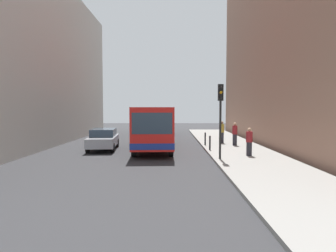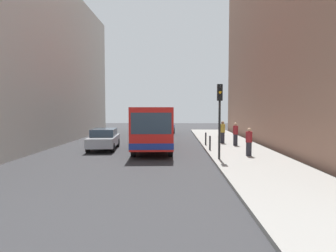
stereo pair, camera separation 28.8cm
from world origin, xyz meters
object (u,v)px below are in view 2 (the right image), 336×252
Objects in this scene: bus at (153,125)px; traffic_light at (220,107)px; pedestrian_far_sidewalk at (223,132)px; car_behind_bus at (165,128)px; bollard_mid at (206,139)px; car_beside_bus at (104,139)px; pedestrian_mid_sidewalk at (235,134)px; bollard_near at (210,143)px; pedestrian_near_signal at (249,142)px.

traffic_light is at bearing 122.24° from bus.
car_behind_bus is at bearing 169.07° from pedestrian_far_sidewalk.
bollard_mid is 0.54× the size of pedestrian_far_sidewalk.
car_beside_bus is 2.64× the size of pedestrian_mid_sidewalk.
bus is 2.71× the size of traffic_light.
pedestrian_mid_sidewalk is at bearing -179.17° from bus.
pedestrian_far_sidewalk reaches higher than bollard_near.
car_beside_bus is at bearing 171.14° from bollard_near.
pedestrian_far_sidewalk is (-0.53, 6.45, 0.06)m from pedestrian_near_signal.
pedestrian_far_sidewalk is at bearing 120.72° from car_behind_bus.
pedestrian_far_sidewalk is at bearing -166.57° from car_beside_bus.
car_behind_bus is 12.38m from pedestrian_mid_sidewalk.
bus is 6.32× the size of pedestrian_far_sidewalk.
pedestrian_near_signal is at bearing 139.43° from bus.
bollard_mid is 2.24m from pedestrian_mid_sidewalk.
bollard_mid is at bearing -87.28° from pedestrian_far_sidewalk.
bollard_mid is (7.39, 1.62, -0.16)m from car_beside_bus.
car_beside_bus is 7.48m from bollard_near.
pedestrian_near_signal is (9.38, -3.57, 0.18)m from car_beside_bus.
bollard_mid is 0.55× the size of pedestrian_mid_sidewalk.
car_beside_bus is 1.00× the size of car_behind_bus.
bollard_near is at bearing -168.33° from pedestrian_near_signal.
pedestrian_near_signal is 0.93× the size of pedestrian_far_sidewalk.
pedestrian_near_signal is at bearing 154.60° from car_beside_bus.
traffic_light reaches higher than car_behind_bus.
car_behind_bus is 14.02m from bollard_near.
bollard_mid is at bearing 111.22° from car_behind_bus.
car_beside_bus is 9.13m from traffic_light.
car_beside_bus is 9.69m from pedestrian_mid_sidewalk.
pedestrian_mid_sidewalk is at bearing 120.68° from car_behind_bus.
pedestrian_near_signal is (2.00, -5.19, 0.34)m from bollard_mid.
bus is 4.62m from bollard_near.
bus is at bearing -22.75° from pedestrian_mid_sidewalk.
pedestrian_near_signal is at bearing 31.39° from traffic_light.
bus is 11.71× the size of bollard_mid.
bollard_near is (-0.10, 3.58, -2.38)m from traffic_light.
car_beside_bus is (-3.46, -1.02, -0.94)m from bus.
pedestrian_near_signal is (1.90, 1.16, -2.04)m from traffic_light.
car_beside_bus is 4.77× the size of bollard_mid.
bollard_mid is (-0.10, 6.35, -2.38)m from traffic_light.
pedestrian_far_sidewalk is at bearing -163.85° from bus.
car_behind_bus is 4.75× the size of bollard_mid.
bus is 6.18m from pedestrian_mid_sidewalk.
car_behind_bus reaches higher than bollard_mid.
car_behind_bus is at bearing 170.80° from pedestrian_near_signal.
pedestrian_near_signal reaches higher than bollard_mid.
traffic_light is at bearing 105.30° from car_behind_bus.
pedestrian_mid_sidewalk is at bearing -5.45° from bollard_mid.
bus is 5.74m from pedestrian_far_sidewalk.
pedestrian_far_sidewalk is (1.36, 7.60, -1.97)m from traffic_light.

